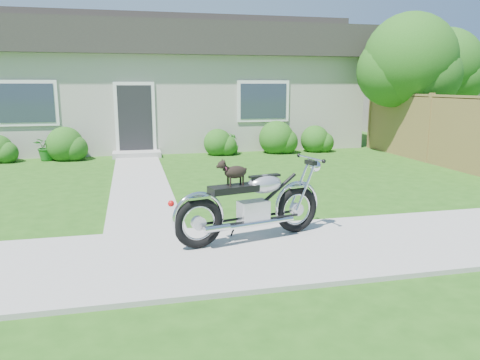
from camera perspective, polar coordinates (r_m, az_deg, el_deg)
The scene contains 11 objects.
ground at distance 6.13m, azimuth 3.31°, elevation -8.68°, with size 80.00×80.00×0.00m, color #235114.
sidewalk at distance 6.12m, azimuth 3.31°, elevation -8.50°, with size 24.00×2.20×0.04m, color #9E9B93.
walkway at distance 10.72m, azimuth -12.12°, elevation -0.02°, with size 1.20×8.00×0.03m, color #9E9B93.
house at distance 17.58m, azimuth -7.96°, elevation 11.57°, with size 12.60×7.03×4.50m.
fence at distance 13.83m, azimuth 22.09°, elevation 5.83°, with size 0.12×6.62×1.90m.
tree_near at distance 15.36m, azimuth 20.50°, elevation 13.09°, with size 2.80×2.77×4.24m.
tree_far at distance 20.22m, azimuth 24.09°, elevation 12.34°, with size 2.82×2.79×4.27m.
shrub_row at distance 14.22m, azimuth -5.98°, elevation 4.62°, with size 10.23×1.10×1.10m.
potted_plant_left at distance 14.36m, azimuth -22.58°, elevation 3.84°, with size 0.74×0.64×0.82m, color #1B5F19.
potted_plant_right at distance 14.50m, azimuth -0.89°, elevation 4.45°, with size 0.37×0.37×0.65m, color #27691D.
motorcycle_with_dog at distance 6.32m, azimuth 1.64°, elevation -2.91°, with size 2.19×0.83×1.12m.
Camera 1 is at (-1.65, -5.51, 2.12)m, focal length 35.00 mm.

